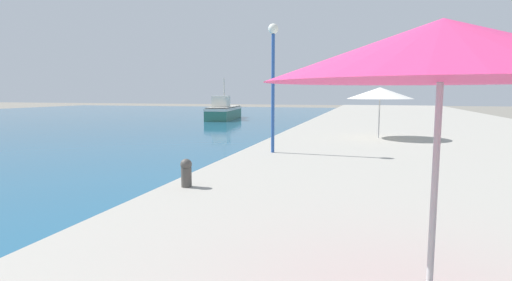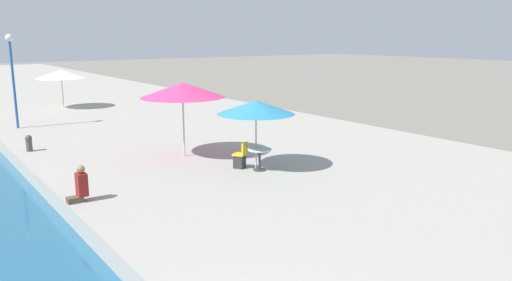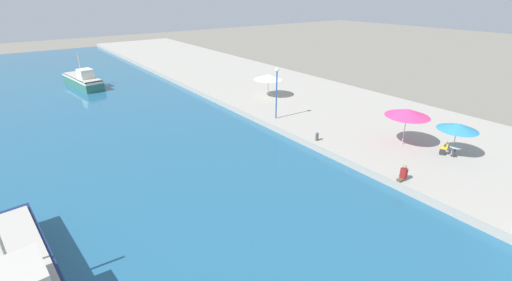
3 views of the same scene
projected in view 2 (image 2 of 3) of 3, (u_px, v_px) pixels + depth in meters
The scene contains 9 objects.
quay_promenade at pixel (71, 96), 40.42m from camera, with size 16.00×90.00×0.59m.
cafe_umbrella_pink at pixel (256, 107), 16.65m from camera, with size 2.62×2.62×2.37m.
cafe_umbrella_white at pixel (183, 90), 18.38m from camera, with size 3.14×3.14×2.79m.
cafe_umbrella_striped at pixel (61, 74), 31.10m from camera, with size 3.08×3.08×2.41m.
cafe_table at pixel (260, 155), 16.83m from camera, with size 0.80×0.80×0.74m.
cafe_chair_left at pixel (240, 159), 17.15m from camera, with size 0.56×0.57×0.91m.
person_at_quay at pixel (80, 186), 13.67m from camera, with size 0.55×0.36×1.02m.
mooring_bollard at pixel (29, 143), 19.65m from camera, with size 0.26×0.26×0.65m.
lamppost at pixel (12, 65), 24.01m from camera, with size 0.36×0.36×4.56m.
Camera 2 is at (-3.32, -4.48, 5.06)m, focal length 35.00 mm.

